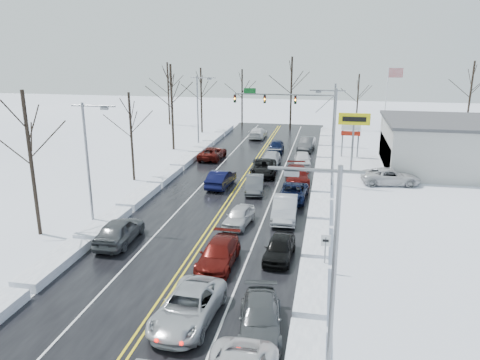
% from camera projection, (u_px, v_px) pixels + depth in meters
% --- Properties ---
extents(ground, '(160.00, 160.00, 0.00)m').
position_uv_depth(ground, '(219.00, 215.00, 36.37)').
color(ground, white).
rests_on(ground, ground).
extents(road_surface, '(14.00, 84.00, 0.01)m').
position_uv_depth(road_surface, '(225.00, 207.00, 38.25)').
color(road_surface, black).
rests_on(road_surface, ground).
extents(snow_bank_left, '(1.63, 72.00, 0.58)m').
position_uv_depth(snow_bank_left, '(138.00, 201.00, 39.65)').
color(snow_bank_left, white).
rests_on(snow_bank_left, ground).
extents(snow_bank_right, '(1.63, 72.00, 0.58)m').
position_uv_depth(snow_bank_right, '(319.00, 213.00, 36.86)').
color(snow_bank_right, white).
rests_on(snow_bank_right, ground).
extents(traffic_signal_mast, '(13.28, 0.39, 8.00)m').
position_uv_depth(traffic_signal_mast, '(295.00, 103.00, 60.58)').
color(traffic_signal_mast, slate).
rests_on(traffic_signal_mast, ground).
extents(tires_plus_sign, '(3.20, 0.34, 6.00)m').
position_uv_depth(tires_plus_sign, '(354.00, 123.00, 48.12)').
color(tires_plus_sign, slate).
rests_on(tires_plus_sign, ground).
extents(used_vehicles_sign, '(2.20, 0.22, 4.65)m').
position_uv_depth(used_vehicles_sign, '(351.00, 129.00, 54.25)').
color(used_vehicles_sign, slate).
rests_on(used_vehicles_sign, ground).
extents(speed_limit_sign, '(0.55, 0.09, 2.35)m').
position_uv_depth(speed_limit_sign, '(325.00, 246.00, 26.87)').
color(speed_limit_sign, slate).
rests_on(speed_limit_sign, ground).
extents(flagpole, '(1.87, 1.20, 10.00)m').
position_uv_depth(flagpole, '(387.00, 100.00, 60.20)').
color(flagpole, silver).
rests_on(flagpole, ground).
extents(streetlight_se, '(3.20, 0.25, 9.00)m').
position_uv_depth(streetlight_se, '(328.00, 267.00, 16.40)').
color(streetlight_se, slate).
rests_on(streetlight_se, ground).
extents(streetlight_ne, '(3.20, 0.25, 9.00)m').
position_uv_depth(streetlight_ne, '(332.00, 129.00, 42.79)').
color(streetlight_ne, slate).
rests_on(streetlight_ne, ground).
extents(streetlight_sw, '(3.20, 0.25, 9.00)m').
position_uv_depth(streetlight_sw, '(90.00, 156.00, 32.63)').
color(streetlight_sw, slate).
rests_on(streetlight_sw, ground).
extents(streetlight_nw, '(3.20, 0.25, 9.00)m').
position_uv_depth(streetlight_nw, '(199.00, 106.00, 59.02)').
color(streetlight_nw, slate).
rests_on(streetlight_nw, ground).
extents(tree_left_b, '(4.00, 4.00, 10.00)m').
position_uv_depth(tree_left_b, '(28.00, 136.00, 30.87)').
color(tree_left_b, '#2D231C').
rests_on(tree_left_b, ground).
extents(tree_left_c, '(3.40, 3.40, 8.50)m').
position_uv_depth(tree_left_c, '(130.00, 120.00, 44.17)').
color(tree_left_c, '#2D231C').
rests_on(tree_left_c, ground).
extents(tree_left_d, '(4.20, 4.20, 10.50)m').
position_uv_depth(tree_left_d, '(171.00, 91.00, 57.10)').
color(tree_left_d, '#2D231C').
rests_on(tree_left_d, ground).
extents(tree_left_e, '(3.80, 3.80, 9.50)m').
position_uv_depth(tree_left_e, '(201.00, 88.00, 68.53)').
color(tree_left_e, '#2D231C').
rests_on(tree_left_e, ground).
extents(tree_far_a, '(4.00, 4.00, 10.00)m').
position_uv_depth(tree_far_a, '(168.00, 81.00, 75.40)').
color(tree_far_a, '#2D231C').
rests_on(tree_far_a, ground).
extents(tree_far_b, '(3.60, 3.60, 9.00)m').
position_uv_depth(tree_far_b, '(242.00, 87.00, 74.34)').
color(tree_far_b, '#2D231C').
rests_on(tree_far_b, ground).
extents(tree_far_c, '(4.40, 4.40, 11.00)m').
position_uv_depth(tree_far_c, '(292.00, 79.00, 70.60)').
color(tree_far_c, '#2D231C').
rests_on(tree_far_c, ground).
extents(tree_far_d, '(3.40, 3.40, 8.50)m').
position_uv_depth(tree_far_d, '(358.00, 91.00, 70.67)').
color(tree_far_d, '#2D231C').
rests_on(tree_far_d, ground).
extents(tree_far_e, '(4.20, 4.20, 10.50)m').
position_uv_depth(tree_far_e, '(472.00, 83.00, 67.82)').
color(tree_far_e, '#2D231C').
rests_on(tree_far_e, ground).
extents(queued_car_2, '(2.90, 5.66, 1.53)m').
position_uv_depth(queued_car_2, '(189.00, 321.00, 22.51)').
color(queued_car_2, '#ABAFB3').
rests_on(queued_car_2, ground).
extents(queued_car_3, '(2.07, 5.00, 1.45)m').
position_uv_depth(queued_car_3, '(219.00, 265.00, 28.21)').
color(queued_car_3, '#520E0B').
rests_on(queued_car_3, ground).
extents(queued_car_4, '(2.13, 4.20, 1.37)m').
position_uv_depth(queued_car_4, '(239.00, 225.00, 34.46)').
color(queued_car_4, silver).
rests_on(queued_car_4, ground).
extents(queued_car_5, '(2.05, 4.59, 1.46)m').
position_uv_depth(queued_car_5, '(255.00, 192.00, 42.12)').
color(queued_car_5, '#414346').
rests_on(queued_car_5, ground).
extents(queued_car_6, '(2.98, 5.63, 1.51)m').
position_uv_depth(queued_car_6, '(264.00, 175.00, 47.69)').
color(queued_car_6, black).
rests_on(queued_car_6, ground).
extents(queued_car_7, '(1.98, 4.81, 1.39)m').
position_uv_depth(queued_car_7, '(271.00, 165.00, 51.33)').
color(queued_car_7, '#B0B2B8').
rests_on(queued_car_7, ground).
extents(queued_car_8, '(1.87, 4.38, 1.48)m').
position_uv_depth(queued_car_8, '(276.00, 152.00, 57.43)').
color(queued_car_8, black).
rests_on(queued_car_8, ground).
extents(queued_car_11, '(2.58, 5.01, 1.39)m').
position_uv_depth(queued_car_11, '(260.00, 331.00, 21.74)').
color(queued_car_11, '#44484A').
rests_on(queued_car_11, ground).
extents(queued_car_12, '(1.89, 4.24, 1.42)m').
position_uv_depth(queued_car_12, '(279.00, 258.00, 29.06)').
color(queued_car_12, black).
rests_on(queued_car_12, ground).
extents(queued_car_13, '(1.98, 5.18, 1.68)m').
position_uv_depth(queued_car_13, '(285.00, 219.00, 35.66)').
color(queued_car_13, '#AAACB2').
rests_on(queued_car_13, ground).
extents(queued_car_14, '(2.48, 4.99, 1.36)m').
position_uv_depth(queued_car_14, '(293.00, 200.00, 39.85)').
color(queued_car_14, black).
rests_on(queued_car_14, ground).
extents(queued_car_15, '(2.84, 5.63, 1.57)m').
position_uv_depth(queued_car_15, '(297.00, 182.00, 44.98)').
color(queued_car_15, '#4F0C0A').
rests_on(queued_car_15, ground).
extents(queued_car_16, '(2.14, 4.64, 1.54)m').
position_uv_depth(queued_car_16, '(302.00, 166.00, 50.99)').
color(queued_car_16, silver).
rests_on(queued_car_16, ground).
extents(queued_car_17, '(2.16, 5.04, 1.62)m').
position_uv_depth(queued_car_17, '(306.00, 150.00, 58.60)').
color(queued_car_17, '#383A3C').
rests_on(queued_car_17, ground).
extents(oncoming_car_0, '(2.04, 4.94, 1.59)m').
position_uv_depth(oncoming_car_0, '(221.00, 187.00, 43.65)').
color(oncoming_car_0, black).
rests_on(oncoming_car_0, ground).
extents(oncoming_car_1, '(2.65, 5.26, 1.43)m').
position_uv_depth(oncoming_car_1, '(213.00, 159.00, 54.14)').
color(oncoming_car_1, '#440C09').
rests_on(oncoming_car_1, ground).
extents(oncoming_car_2, '(2.24, 5.21, 1.50)m').
position_uv_depth(oncoming_car_2, '(258.00, 138.00, 66.11)').
color(oncoming_car_2, white).
rests_on(oncoming_car_2, ground).
extents(oncoming_car_3, '(2.14, 5.06, 1.71)m').
position_uv_depth(oncoming_car_3, '(120.00, 242.00, 31.39)').
color(oncoming_car_3, '#474A4C').
rests_on(oncoming_car_3, ground).
extents(parked_car_0, '(5.71, 3.12, 1.52)m').
position_uv_depth(parked_car_0, '(390.00, 184.00, 44.43)').
color(parked_car_0, silver).
rests_on(parked_car_0, ground).
extents(parked_car_1, '(2.64, 5.46, 1.53)m').
position_uv_depth(parked_car_1, '(412.00, 171.00, 49.07)').
color(parked_car_1, '#3B3E40').
rests_on(parked_car_1, ground).
extents(parked_car_2, '(1.92, 4.15, 1.38)m').
position_uv_depth(parked_car_2, '(389.00, 158.00, 54.52)').
color(parked_car_2, '#530B10').
rests_on(parked_car_2, ground).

